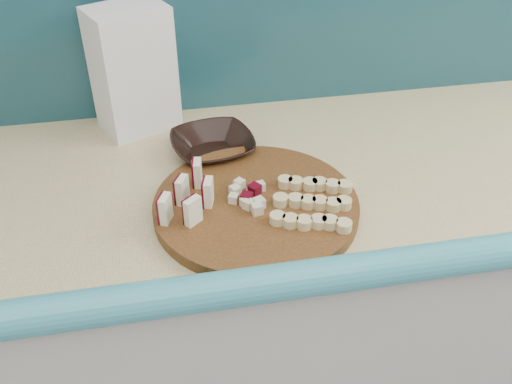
{
  "coord_description": "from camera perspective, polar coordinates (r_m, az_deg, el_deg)",
  "views": [
    {
      "loc": [
        0.1,
        0.6,
        1.55
      ],
      "look_at": [
        0.25,
        1.38,
        0.95
      ],
      "focal_mm": 40.0,
      "sensor_mm": 36.0,
      "label": 1
    }
  ],
  "objects": [
    {
      "name": "backsplash",
      "position": [
        1.25,
        -10.91,
        18.21
      ],
      "size": [
        2.2,
        0.02,
        0.5
      ],
      "primitive_type": "cube",
      "color": "teal",
      "rests_on": "kitchen_counter"
    },
    {
      "name": "apple_chunks",
      "position": [
        1.0,
        -1.3,
        -0.42
      ],
      "size": [
        0.05,
        0.06,
        0.02
      ],
      "color": "beige",
      "rests_on": "cutting_board"
    },
    {
      "name": "brown_bowl",
      "position": [
        1.16,
        -4.36,
        4.58
      ],
      "size": [
        0.19,
        0.19,
        0.04
      ],
      "primitive_type": "imported",
      "rotation": [
        0.0,
        0.0,
        0.17
      ],
      "color": "black",
      "rests_on": "kitchen_counter"
    },
    {
      "name": "flour_bag",
      "position": [
        1.23,
        -12.19,
        11.86
      ],
      "size": [
        0.18,
        0.16,
        0.26
      ],
      "primitive_type": "cube",
      "rotation": [
        0.0,
        0.0,
        0.42
      ],
      "color": "white",
      "rests_on": "kitchen_counter"
    },
    {
      "name": "apple_wedges",
      "position": [
        0.98,
        -6.74,
        -0.26
      ],
      "size": [
        0.1,
        0.14,
        0.05
      ],
      "color": "#F5EEC4",
      "rests_on": "cutting_board"
    },
    {
      "name": "cutting_board",
      "position": [
        1.01,
        0.0,
        -1.42
      ],
      "size": [
        0.46,
        0.46,
        0.02
      ],
      "primitive_type": "cylinder",
      "rotation": [
        0.0,
        0.0,
        -0.32
      ],
      "color": "#3F230D",
      "rests_on": "kitchen_counter"
    },
    {
      "name": "kitchen_counter",
      "position": [
        1.41,
        -7.16,
        -14.04
      ],
      "size": [
        2.2,
        0.63,
        0.91
      ],
      "color": "beige",
      "rests_on": "ground"
    },
    {
      "name": "banana_slices",
      "position": [
        0.99,
        5.73,
        -1.0
      ],
      "size": [
        0.16,
        0.16,
        0.02
      ],
      "color": "#D2BE80",
      "rests_on": "cutting_board"
    }
  ]
}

